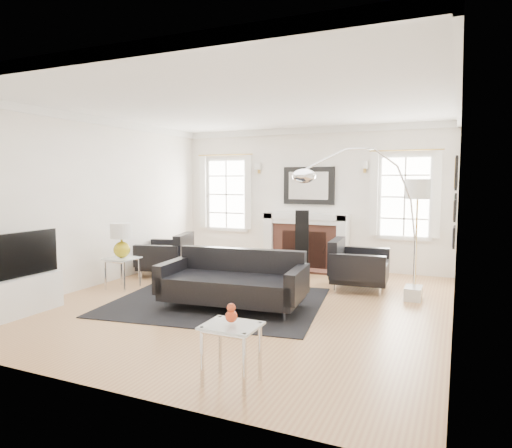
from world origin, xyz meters
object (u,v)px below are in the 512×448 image
at_px(sofa, 234,282).
at_px(arc_floor_lamp, 362,217).
at_px(gourd_lamp, 122,238).
at_px(fireplace, 306,241).
at_px(armchair_left, 168,256).
at_px(armchair_right, 356,267).
at_px(coffee_table, 259,268).

xyz_separation_m(sofa, arc_floor_lamp, (1.57, 0.87, 0.89)).
distance_m(sofa, arc_floor_lamp, 2.00).
bearing_deg(gourd_lamp, fireplace, 52.26).
relative_size(sofa, armchair_left, 1.81).
xyz_separation_m(fireplace, sofa, (-0.04, -3.09, -0.19)).
bearing_deg(gourd_lamp, arc_floor_lamp, 9.46).
xyz_separation_m(armchair_right, gourd_lamp, (-3.48, -1.51, 0.46)).
height_order(armchair_left, gourd_lamp, gourd_lamp).
distance_m(fireplace, arc_floor_lamp, 2.79).
distance_m(armchair_right, arc_floor_lamp, 1.27).
height_order(coffee_table, gourd_lamp, gourd_lamp).
height_order(fireplace, gourd_lamp, fireplace).
height_order(armchair_left, coffee_table, armchair_left).
distance_m(armchair_right, gourd_lamp, 3.82).
height_order(armchair_right, arc_floor_lamp, arc_floor_lamp).
relative_size(armchair_left, armchair_right, 1.09).
distance_m(armchair_right, coffee_table, 1.61).
relative_size(fireplace, armchair_left, 1.50).
bearing_deg(fireplace, coffee_table, -91.10).
height_order(fireplace, coffee_table, fireplace).
bearing_deg(coffee_table, sofa, -89.65).
bearing_deg(armchair_left, coffee_table, -15.64).
relative_size(coffee_table, gourd_lamp, 1.72).
bearing_deg(gourd_lamp, sofa, -6.65).
relative_size(fireplace, coffee_table, 1.74).
xyz_separation_m(fireplace, armchair_right, (1.28, -1.34, -0.17)).
relative_size(armchair_right, coffee_table, 1.07).
xyz_separation_m(armchair_left, gourd_lamp, (-0.06, -1.19, 0.47)).
bearing_deg(armchair_right, coffee_table, -145.76).
bearing_deg(fireplace, arc_floor_lamp, -55.43).
distance_m(armchair_left, coffee_table, 2.18).
bearing_deg(sofa, armchair_left, 145.52).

